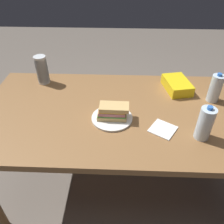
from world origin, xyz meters
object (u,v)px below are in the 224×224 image
(paper_plate, at_px, (112,118))
(sandwich, at_px, (113,111))
(chip_bag, at_px, (177,85))
(plastic_cup_stack, at_px, (42,70))
(water_bottle_spare, at_px, (205,123))
(water_bottle_tall, at_px, (215,88))
(dining_table, at_px, (121,122))

(paper_plate, xyz_separation_m, sandwich, (0.00, 0.00, 0.05))
(chip_bag, bearing_deg, plastic_cup_stack, 74.32)
(plastic_cup_stack, xyz_separation_m, water_bottle_spare, (1.00, -0.54, -0.01))
(water_bottle_tall, distance_m, plastic_cup_stack, 1.18)
(dining_table, bearing_deg, paper_plate, -123.21)
(dining_table, xyz_separation_m, sandwich, (-0.05, -0.08, 0.14))
(chip_bag, xyz_separation_m, water_bottle_tall, (0.21, -0.13, 0.06))
(dining_table, height_order, paper_plate, paper_plate)
(water_bottle_tall, xyz_separation_m, water_bottle_spare, (-0.16, -0.35, 0.00))
(chip_bag, bearing_deg, water_bottle_tall, -132.92)
(dining_table, relative_size, water_bottle_spare, 8.70)
(dining_table, xyz_separation_m, water_bottle_tall, (0.59, 0.14, 0.18))
(plastic_cup_stack, bearing_deg, sandwich, -37.75)
(chip_bag, height_order, water_bottle_spare, water_bottle_spare)
(chip_bag, distance_m, water_bottle_spare, 0.48)
(paper_plate, relative_size, water_bottle_spare, 1.19)
(sandwich, height_order, chip_bag, sandwich)
(dining_table, distance_m, water_bottle_tall, 0.64)
(sandwich, bearing_deg, plastic_cup_stack, 142.25)
(water_bottle_tall, relative_size, water_bottle_spare, 0.98)
(paper_plate, distance_m, water_bottle_spare, 0.51)
(paper_plate, xyz_separation_m, plastic_cup_stack, (-0.52, 0.40, 0.10))
(dining_table, height_order, water_bottle_tall, water_bottle_tall)
(paper_plate, distance_m, chip_bag, 0.56)
(dining_table, distance_m, sandwich, 0.17)
(water_bottle_tall, bearing_deg, plastic_cup_stack, 170.89)
(plastic_cup_stack, bearing_deg, water_bottle_tall, -9.11)
(sandwich, xyz_separation_m, water_bottle_tall, (0.64, 0.22, 0.04))
(paper_plate, distance_m, sandwich, 0.05)
(sandwich, bearing_deg, paper_plate, -154.92)
(sandwich, xyz_separation_m, plastic_cup_stack, (-0.52, 0.40, 0.05))
(dining_table, relative_size, chip_bag, 7.66)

